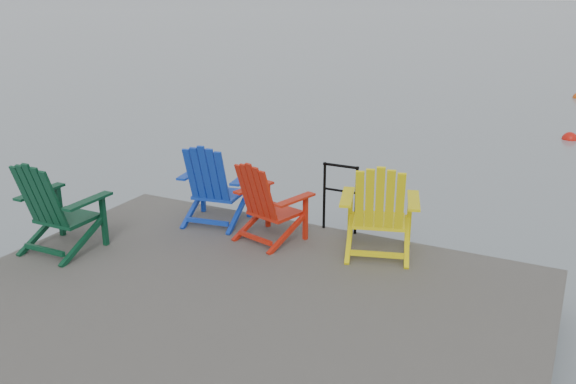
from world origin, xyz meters
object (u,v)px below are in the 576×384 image
at_px(chair_blue, 214,183).
at_px(buoy_a, 570,139).
at_px(chair_green, 56,206).
at_px(handrail, 340,191).
at_px(chair_red, 268,201).
at_px(chair_yellow, 379,209).

relative_size(chair_blue, buoy_a, 3.05).
xyz_separation_m(chair_green, buoy_a, (5.12, 11.26, -1.08)).
relative_size(handrail, chair_green, 0.79).
height_order(handrail, buoy_a, handrail).
height_order(chair_red, buoy_a, chair_red).
relative_size(handrail, chair_blue, 0.81).
distance_m(chair_yellow, buoy_a, 9.86).
distance_m(chair_blue, chair_yellow, 2.29).
bearing_deg(buoy_a, chair_green, -114.46).
bearing_deg(handrail, chair_green, -142.64).
height_order(chair_blue, chair_yellow, chair_yellow).
xyz_separation_m(handrail, chair_green, (-2.75, -2.10, 0.03)).
relative_size(chair_blue, chair_red, 1.08).
height_order(chair_yellow, buoy_a, chair_yellow).
height_order(chair_red, chair_yellow, chair_yellow).
relative_size(chair_yellow, buoy_a, 3.14).
height_order(chair_green, chair_yellow, chair_yellow).
bearing_deg(chair_green, handrail, 36.75).
bearing_deg(handrail, chair_yellow, -35.62).
height_order(chair_green, buoy_a, chair_green).
distance_m(handrail, buoy_a, 9.52).
bearing_deg(chair_blue, buoy_a, 59.00).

